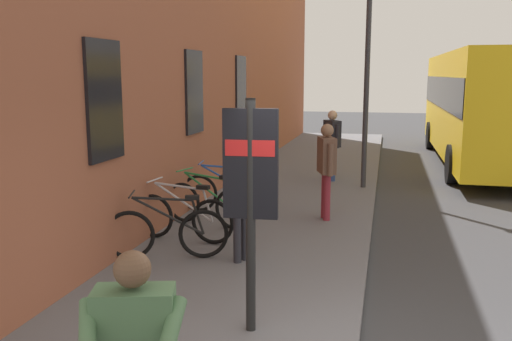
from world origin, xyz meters
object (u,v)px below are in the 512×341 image
bicycle_leaning_wall (183,217)px  bicycle_under_window (226,192)px  street_lamp (368,45)px  pedestrian_crossing_street (327,162)px  pedestrian_by_facade (241,195)px  bicycle_end_of_row (208,204)px  city_bus (483,102)px  bicycle_beside_lamp (167,233)px  transit_info_sign (251,179)px  pedestrian_near_bus (332,138)px

bicycle_leaning_wall → bicycle_under_window: bearing=-4.5°
street_lamp → pedestrian_crossing_street: bearing=170.0°
pedestrian_crossing_street → pedestrian_by_facade: bearing=160.6°
bicycle_end_of_row → city_bus: bearing=-33.0°
pedestrian_by_facade → bicycle_leaning_wall: bearing=58.2°
bicycle_end_of_row → city_bus: size_ratio=0.16×
bicycle_beside_lamp → city_bus: bearing=-28.4°
bicycle_leaning_wall → street_lamp: street_lamp is taller
bicycle_end_of_row → bicycle_under_window: 1.00m
bicycle_under_window → city_bus: city_bus is taller
bicycle_leaning_wall → bicycle_end_of_row: bearing=-6.9°
transit_info_sign → city_bus: city_bus is taller
transit_info_sign → bicycle_beside_lamp: bearing=42.1°
bicycle_beside_lamp → transit_info_sign: bearing=-137.9°
transit_info_sign → pedestrian_near_bus: size_ratio=1.37×
transit_info_sign → pedestrian_crossing_street: transit_info_sign is taller
pedestrian_by_facade → pedestrian_near_bus: bearing=-5.8°
bicycle_leaning_wall → street_lamp: bearing=-27.8°
bicycle_leaning_wall → pedestrian_near_bus: bearing=-17.7°
pedestrian_near_bus → pedestrian_by_facade: 6.35m
bicycle_end_of_row → transit_info_sign: 4.22m
bicycle_beside_lamp → pedestrian_crossing_street: bearing=-35.7°
pedestrian_near_bus → pedestrian_by_facade: size_ratio=1.11×
city_bus → street_lamp: 6.10m
transit_info_sign → city_bus: bearing=-18.0°
bicycle_leaning_wall → transit_info_sign: (-2.75, -1.80, 1.21)m
transit_info_sign → street_lamp: 7.94m
pedestrian_near_bus → pedestrian_crossing_street: bearing=-175.8°
bicycle_beside_lamp → pedestrian_near_bus: 6.72m
transit_info_sign → street_lamp: street_lamp is taller
bicycle_under_window → pedestrian_crossing_street: (-0.06, -1.91, 0.68)m
bicycle_under_window → pedestrian_by_facade: size_ratio=1.12×
pedestrian_crossing_street → street_lamp: 3.84m
city_bus → pedestrian_near_bus: 5.98m
bicycle_beside_lamp → city_bus: (10.74, -5.81, 1.41)m
pedestrian_near_bus → street_lamp: 2.45m
bicycle_end_of_row → street_lamp: bearing=-31.8°
bicycle_leaning_wall → pedestrian_by_facade: size_ratio=1.12×
bicycle_leaning_wall → city_bus: bearing=-30.9°
bicycle_under_window → transit_info_sign: (-4.68, -1.65, 1.21)m
transit_info_sign → pedestrian_near_bus: bearing=0.1°
bicycle_end_of_row → pedestrian_by_facade: pedestrian_by_facade is taller
bicycle_beside_lamp → bicycle_leaning_wall: same height
bicycle_end_of_row → bicycle_under_window: bearing=-2.2°
city_bus → pedestrian_by_facade: city_bus is taller
bicycle_under_window → transit_info_sign: 5.11m
bicycle_leaning_wall → pedestrian_by_facade: 1.47m
bicycle_beside_lamp → pedestrian_near_bus: (6.47, -1.69, 0.68)m
pedestrian_crossing_street → street_lamp: (3.10, -0.55, 2.21)m
transit_info_sign → pedestrian_by_facade: size_ratio=1.53×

